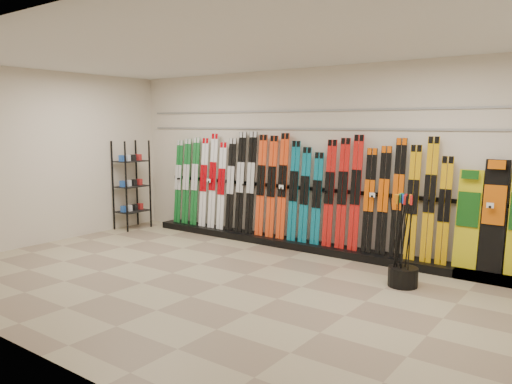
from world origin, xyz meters
The scene contains 11 objects.
floor centered at (0.00, 0.00, 0.00)m, with size 8.00×8.00×0.00m, color gray.
back_wall centered at (0.00, 2.50, 1.50)m, with size 8.00×8.00×0.00m, color beige.
left_wall centered at (-4.00, 0.00, 1.50)m, with size 5.00×5.00×0.00m, color beige.
ceiling centered at (0.00, 0.00, 3.00)m, with size 8.00×8.00×0.00m, color silver.
ski_rack_base centered at (0.22, 2.28, 0.06)m, with size 8.00×0.40×0.12m, color black.
skis centered at (-0.46, 2.31, 0.97)m, with size 5.36×0.18×1.83m.
accessory_rack centered at (-3.75, 1.70, 0.88)m, with size 0.40×0.60×1.76m, color black.
pole_bin centered at (1.93, 1.36, 0.12)m, with size 0.38×0.38×0.25m, color black.
ski_poles centered at (1.89, 1.34, 0.61)m, with size 0.28×0.27×1.18m.
slatwall_rail_0 centered at (0.00, 2.48, 2.00)m, with size 7.60×0.02×0.03m, color gray.
slatwall_rail_1 centered at (0.00, 2.48, 2.30)m, with size 7.60×0.02×0.03m, color gray.
Camera 1 is at (4.08, -4.78, 2.07)m, focal length 35.00 mm.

